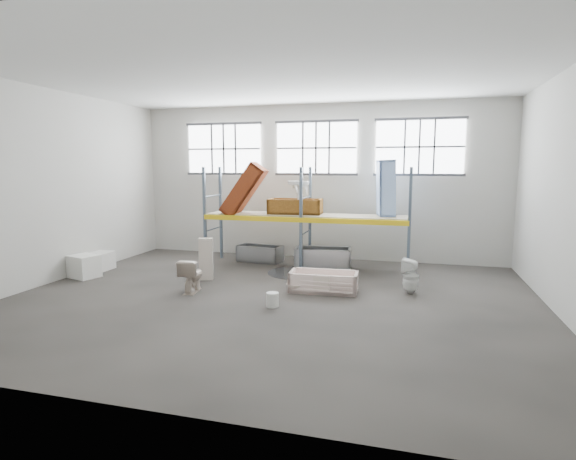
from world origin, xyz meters
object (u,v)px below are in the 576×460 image
(bathtub_beige, at_px, (324,282))
(bucket, at_px, (273,300))
(cistern_tall, at_px, (206,259))
(blue_tub_upright, at_px, (386,188))
(carton_near, at_px, (84,266))
(toilet_beige, at_px, (192,275))
(steel_tub_left, at_px, (260,253))
(toilet_white, at_px, (411,276))
(rust_tub_flat, at_px, (295,206))
(steel_tub_right, at_px, (323,258))

(bathtub_beige, height_order, bucket, bathtub_beige)
(cistern_tall, bearing_deg, bucket, -55.75)
(blue_tub_upright, height_order, carton_near, blue_tub_upright)
(toilet_beige, relative_size, steel_tub_left, 0.59)
(toilet_white, height_order, carton_near, toilet_white)
(toilet_beige, xyz_separation_m, carton_near, (-3.52, 0.54, -0.10))
(toilet_beige, bearing_deg, blue_tub_upright, -147.24)
(rust_tub_flat, relative_size, bucket, 5.10)
(bathtub_beige, height_order, toilet_white, toilet_white)
(bathtub_beige, distance_m, steel_tub_right, 2.58)
(cistern_tall, distance_m, steel_tub_right, 3.54)
(toilet_beige, distance_m, rust_tub_flat, 4.14)
(carton_near, bearing_deg, toilet_beige, -8.72)
(cistern_tall, relative_size, carton_near, 1.57)
(carton_near, bearing_deg, rust_tub_flat, 29.73)
(steel_tub_right, relative_size, bucket, 5.26)
(toilet_white, relative_size, bucket, 2.71)
(toilet_beige, relative_size, toilet_white, 0.97)
(bathtub_beige, xyz_separation_m, toilet_white, (2.04, 0.36, 0.18))
(steel_tub_left, bearing_deg, cistern_tall, -103.64)
(steel_tub_left, relative_size, rust_tub_flat, 0.88)
(steel_tub_right, relative_size, blue_tub_upright, 1.02)
(steel_tub_right, bearing_deg, carton_near, -154.77)
(cistern_tall, height_order, bucket, cistern_tall)
(bathtub_beige, xyz_separation_m, rust_tub_flat, (-1.40, 2.63, 1.58))
(blue_tub_upright, bearing_deg, carton_near, -158.47)
(rust_tub_flat, relative_size, carton_near, 2.23)
(bathtub_beige, bearing_deg, steel_tub_left, 128.90)
(bathtub_beige, bearing_deg, blue_tub_upright, 62.39)
(toilet_beige, xyz_separation_m, rust_tub_flat, (1.69, 3.51, 1.41))
(steel_tub_left, distance_m, blue_tub_upright, 4.45)
(toilet_beige, relative_size, carton_near, 1.15)
(toilet_white, bearing_deg, carton_near, -72.03)
(rust_tub_flat, bearing_deg, carton_near, -150.27)
(carton_near, bearing_deg, steel_tub_left, 39.51)
(steel_tub_right, distance_m, bucket, 4.05)
(carton_near, bearing_deg, toilet_white, 4.64)
(steel_tub_right, distance_m, blue_tub_upright, 2.75)
(cistern_tall, relative_size, rust_tub_flat, 0.71)
(toilet_beige, height_order, carton_near, toilet_beige)
(steel_tub_left, bearing_deg, rust_tub_flat, -13.51)
(steel_tub_right, relative_size, rust_tub_flat, 1.03)
(steel_tub_left, xyz_separation_m, blue_tub_upright, (3.90, -0.17, 2.14))
(blue_tub_upright, xyz_separation_m, carton_near, (-7.86, -3.10, -2.09))
(rust_tub_flat, bearing_deg, steel_tub_left, 166.49)
(toilet_white, bearing_deg, cistern_tall, -76.27)
(steel_tub_right, distance_m, rust_tub_flat, 1.76)
(bucket, bearing_deg, rust_tub_flat, 97.66)
(bucket, distance_m, carton_near, 5.88)
(rust_tub_flat, xyz_separation_m, blue_tub_upright, (2.66, 0.13, 0.57))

